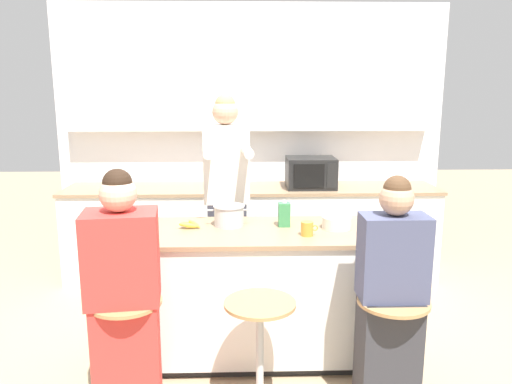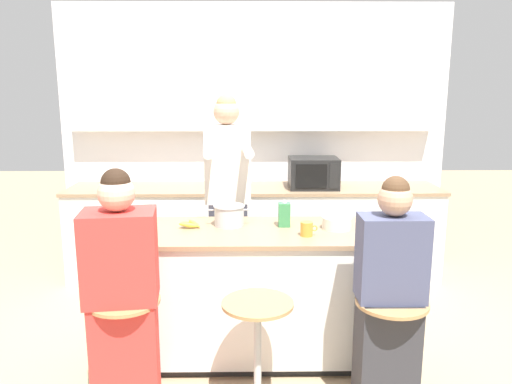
% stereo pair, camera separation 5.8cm
% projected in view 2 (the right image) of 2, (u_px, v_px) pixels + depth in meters
% --- Properties ---
extents(ground_plane, '(16.00, 16.00, 0.00)m').
position_uv_depth(ground_plane, '(256.00, 353.00, 3.60)').
color(ground_plane, tan).
extents(wall_back, '(3.95, 0.22, 2.70)m').
position_uv_depth(wall_back, '(254.00, 121.00, 5.09)').
color(wall_back, white).
rests_on(wall_back, ground_plane).
extents(back_counter, '(3.66, 0.64, 0.91)m').
position_uv_depth(back_counter, '(254.00, 231.00, 5.02)').
color(back_counter, white).
rests_on(back_counter, ground_plane).
extents(kitchen_island, '(1.89, 0.72, 0.92)m').
position_uv_depth(kitchen_island, '(256.00, 292.00, 3.50)').
color(kitchen_island, black).
rests_on(kitchen_island, ground_plane).
extents(bar_stool_leftmost, '(0.41, 0.41, 0.70)m').
position_uv_depth(bar_stool_leftmost, '(127.00, 347.00, 2.89)').
color(bar_stool_leftmost, tan).
rests_on(bar_stool_leftmost, ground_plane).
extents(bar_stool_center, '(0.41, 0.41, 0.70)m').
position_uv_depth(bar_stool_center, '(258.00, 350.00, 2.86)').
color(bar_stool_center, tan).
rests_on(bar_stool_center, ground_plane).
extents(bar_stool_rightmost, '(0.41, 0.41, 0.70)m').
position_uv_depth(bar_stool_rightmost, '(389.00, 349.00, 2.87)').
color(bar_stool_rightmost, tan).
rests_on(bar_stool_rightmost, ground_plane).
extents(person_cooking, '(0.40, 0.58, 1.83)m').
position_uv_depth(person_cooking, '(228.00, 210.00, 3.95)').
color(person_cooking, '#383842').
rests_on(person_cooking, ground_plane).
extents(person_wrapped_blanket, '(0.43, 0.33, 1.45)m').
position_uv_depth(person_wrapped_blanket, '(123.00, 300.00, 2.83)').
color(person_wrapped_blanket, red).
rests_on(person_wrapped_blanket, ground_plane).
extents(person_seated_near, '(0.37, 0.26, 1.41)m').
position_uv_depth(person_seated_near, '(389.00, 307.00, 2.85)').
color(person_seated_near, '#333338').
rests_on(person_seated_near, ground_plane).
extents(cooking_pot, '(0.31, 0.22, 0.15)m').
position_uv_depth(cooking_pot, '(229.00, 215.00, 3.50)').
color(cooking_pot, '#B7BABC').
rests_on(cooking_pot, kitchen_island).
extents(fruit_bowl, '(0.20, 0.20, 0.08)m').
position_uv_depth(fruit_bowl, '(337.00, 223.00, 3.43)').
color(fruit_bowl, silver).
rests_on(fruit_bowl, kitchen_island).
extents(coffee_cup_near, '(0.11, 0.08, 0.09)m').
position_uv_depth(coffee_cup_near, '(307.00, 229.00, 3.26)').
color(coffee_cup_near, orange).
rests_on(coffee_cup_near, kitchen_island).
extents(banana_bunch, '(0.17, 0.12, 0.06)m').
position_uv_depth(banana_bunch, '(190.00, 224.00, 3.46)').
color(banana_bunch, yellow).
rests_on(banana_bunch, kitchen_island).
extents(juice_carton, '(0.08, 0.08, 0.18)m').
position_uv_depth(juice_carton, '(284.00, 214.00, 3.48)').
color(juice_carton, '#38844C').
rests_on(juice_carton, kitchen_island).
extents(microwave, '(0.47, 0.39, 0.30)m').
position_uv_depth(microwave, '(313.00, 173.00, 4.86)').
color(microwave, black).
rests_on(microwave, back_counter).
extents(potted_plant, '(0.15, 0.15, 0.21)m').
position_uv_depth(potted_plant, '(237.00, 176.00, 4.90)').
color(potted_plant, '#A86042').
rests_on(potted_plant, back_counter).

